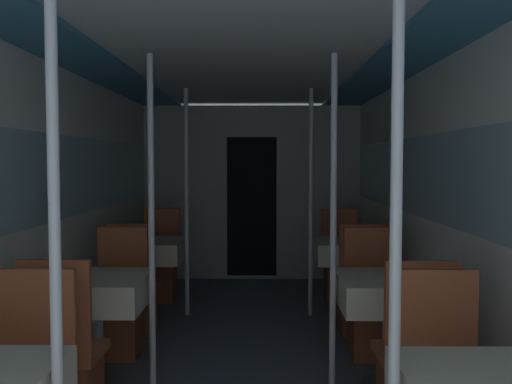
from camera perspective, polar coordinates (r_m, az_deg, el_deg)
wall_left at (r=4.32m, az=-20.45°, el=-1.99°), size 0.05×8.32×2.24m
wall_right at (r=4.23m, az=18.30°, el=-2.05°), size 0.05×8.32×2.24m
ceiling_panel at (r=4.09m, az=-1.31°, el=13.73°), size 2.84×8.32×0.07m
bulkhead_far at (r=7.38m, az=-0.42°, el=-0.10°), size 2.78×0.09×2.24m
support_pole_left_0 at (r=2.20m, az=-19.41°, el=-7.79°), size 0.04×0.04×2.24m
dining_table_left_1 at (r=4.07m, az=-15.75°, el=-9.83°), size 0.69×0.69×0.75m
chair_left_near_1 at (r=3.61m, az=-18.53°, el=-16.98°), size 0.40×0.40×0.99m
chair_left_far_1 at (r=4.72m, az=-13.56°, el=-12.06°), size 0.40×0.40×0.99m
support_pole_left_1 at (r=3.90m, az=-10.41°, el=-2.95°), size 0.04×0.04×2.24m
dining_table_left_2 at (r=5.77m, az=-10.74°, el=-5.95°), size 0.69×0.69×0.75m
chair_left_near_2 at (r=5.25m, az=-12.04°, el=-10.50°), size 0.40×0.40×0.99m
chair_left_far_2 at (r=6.42m, az=-9.63°, el=-7.97°), size 0.40×0.40×0.99m
support_pole_left_2 at (r=5.65m, az=-6.96°, el=-1.06°), size 0.04×0.04×2.24m
support_pole_right_0 at (r=2.12m, az=13.75°, el=-8.09°), size 0.04×0.04×2.24m
dining_table_right_1 at (r=4.01m, az=13.24°, el=-10.01°), size 0.69×0.69×0.75m
chair_right_near_1 at (r=3.53m, az=15.44°, el=-17.37°), size 0.40×0.40×0.99m
chair_right_far_1 at (r=4.67m, az=11.51°, el=-12.23°), size 0.40×0.40×0.99m
support_pole_right_1 at (r=3.86m, az=7.73°, el=-3.00°), size 0.04×0.04×2.24m
dining_table_right_2 at (r=5.73m, az=9.33°, el=-6.01°), size 0.69×0.69×0.75m
chair_right_near_2 at (r=5.20m, az=10.33°, el=-10.62°), size 0.40×0.40×0.99m
chair_right_far_2 at (r=6.38m, az=8.46°, el=-8.03°), size 0.40×0.40×0.99m
support_pole_right_2 at (r=5.62m, az=5.49°, el=-1.07°), size 0.04×0.04×2.24m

